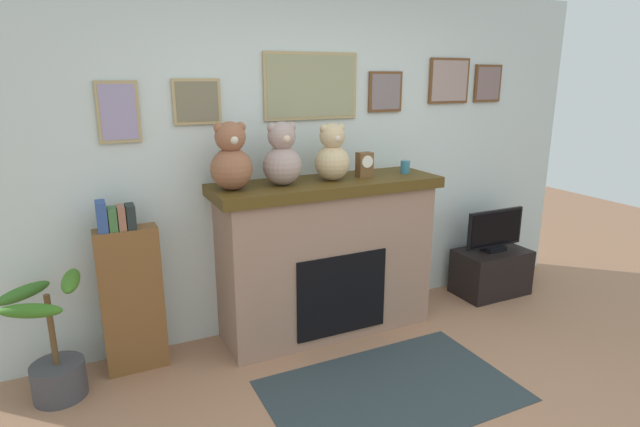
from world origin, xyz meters
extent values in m
cube|color=silver|center=(0.00, 2.00, 1.30)|extent=(5.20, 0.12, 2.60)
cube|color=tan|center=(-0.01, 1.93, 1.86)|extent=(0.75, 0.02, 0.49)
cube|color=gray|center=(-0.01, 1.91, 1.86)|extent=(0.71, 0.00, 0.45)
cube|color=tan|center=(-0.86, 1.93, 1.77)|extent=(0.32, 0.02, 0.30)
cube|color=#756C53|center=(-0.86, 1.91, 1.77)|extent=(0.28, 0.00, 0.26)
cube|color=tan|center=(-1.36, 1.93, 1.71)|extent=(0.26, 0.02, 0.39)
cube|color=#998AB2|center=(-1.36, 1.91, 1.71)|extent=(0.22, 0.00, 0.35)
cube|color=brown|center=(1.27, 1.93, 1.90)|extent=(0.41, 0.02, 0.37)
cube|color=#A28983|center=(1.27, 1.91, 1.90)|extent=(0.37, 0.00, 0.33)
cube|color=brown|center=(0.64, 1.93, 1.81)|extent=(0.30, 0.02, 0.31)
cube|color=slate|center=(0.64, 1.91, 1.81)|extent=(0.26, 0.00, 0.27)
cube|color=brown|center=(1.70, 1.93, 1.87)|extent=(0.29, 0.02, 0.32)
cube|color=slate|center=(1.70, 1.91, 1.87)|extent=(0.25, 0.00, 0.28)
cube|color=#967561|center=(0.00, 1.68, 0.56)|extent=(1.60, 0.51, 1.12)
cube|color=#4E3914|center=(0.00, 1.68, 1.16)|extent=(1.72, 0.57, 0.08)
cube|color=black|center=(0.00, 1.42, 0.39)|extent=(0.72, 0.02, 0.61)
cube|color=brown|center=(-1.41, 1.74, 0.50)|extent=(0.39, 0.16, 0.99)
cube|color=#2E4A8C|center=(-1.54, 1.74, 1.09)|extent=(0.06, 0.13, 0.19)
cube|color=#3C6A38|center=(-1.48, 1.74, 1.07)|extent=(0.05, 0.13, 0.14)
cube|color=#966049|center=(-1.43, 1.74, 1.07)|extent=(0.04, 0.13, 0.15)
cube|color=#1F2827|center=(-1.37, 1.74, 1.07)|extent=(0.05, 0.13, 0.15)
cylinder|color=#3F3F44|center=(-1.89, 1.60, 0.11)|extent=(0.31, 0.31, 0.23)
cylinder|color=brown|center=(-1.89, 1.60, 0.46)|extent=(0.04, 0.04, 0.46)
ellipsoid|color=#3D7220|center=(-1.75, 1.59, 0.76)|extent=(0.14, 0.37, 0.08)
ellipsoid|color=#376E25|center=(-2.02, 1.76, 0.66)|extent=(0.34, 0.31, 0.08)
ellipsoid|color=#366E1D|center=(-1.97, 1.43, 0.67)|extent=(0.37, 0.24, 0.08)
cube|color=black|center=(1.66, 1.64, 0.21)|extent=(0.65, 0.40, 0.41)
cube|color=black|center=(1.66, 1.64, 0.43)|extent=(0.20, 0.14, 0.04)
cube|color=black|center=(1.66, 1.64, 0.62)|extent=(0.60, 0.03, 0.34)
cube|color=black|center=(1.66, 1.62, 0.62)|extent=(0.56, 0.00, 0.30)
cube|color=#2D383D|center=(0.00, 0.75, 0.00)|extent=(1.57, 0.98, 0.01)
cylinder|color=teal|center=(0.68, 1.66, 1.25)|extent=(0.07, 0.07, 0.10)
cube|color=brown|center=(0.31, 1.66, 1.29)|extent=(0.11, 0.08, 0.19)
cylinder|color=white|center=(0.31, 1.62, 1.32)|extent=(0.09, 0.01, 0.09)
sphere|color=#90593E|center=(-0.72, 1.66, 1.34)|extent=(0.28, 0.28, 0.28)
sphere|color=#90593E|center=(-0.72, 1.66, 1.55)|extent=(0.20, 0.20, 0.20)
sphere|color=#90593E|center=(-0.79, 1.66, 1.61)|extent=(0.07, 0.07, 0.07)
sphere|color=#90593E|center=(-0.65, 1.66, 1.61)|extent=(0.07, 0.07, 0.07)
sphere|color=beige|center=(-0.72, 1.58, 1.54)|extent=(0.06, 0.06, 0.06)
sphere|color=#A58C85|center=(-0.35, 1.66, 1.33)|extent=(0.27, 0.27, 0.27)
sphere|color=#A58C85|center=(-0.35, 1.66, 1.54)|extent=(0.20, 0.20, 0.20)
sphere|color=#A58C85|center=(-0.42, 1.66, 1.60)|extent=(0.07, 0.07, 0.07)
sphere|color=#A58C85|center=(-0.29, 1.66, 1.60)|extent=(0.07, 0.07, 0.07)
sphere|color=beige|center=(-0.35, 1.59, 1.53)|extent=(0.06, 0.06, 0.06)
sphere|color=tan|center=(0.03, 1.66, 1.32)|extent=(0.26, 0.26, 0.26)
sphere|color=tan|center=(0.03, 1.66, 1.52)|extent=(0.19, 0.19, 0.19)
sphere|color=tan|center=(-0.03, 1.66, 1.57)|extent=(0.06, 0.06, 0.06)
sphere|color=tan|center=(0.10, 1.66, 1.57)|extent=(0.06, 0.06, 0.06)
sphere|color=beige|center=(0.03, 1.59, 1.51)|extent=(0.06, 0.06, 0.06)
camera|label=1|loc=(-1.64, -1.60, 1.93)|focal=28.56mm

